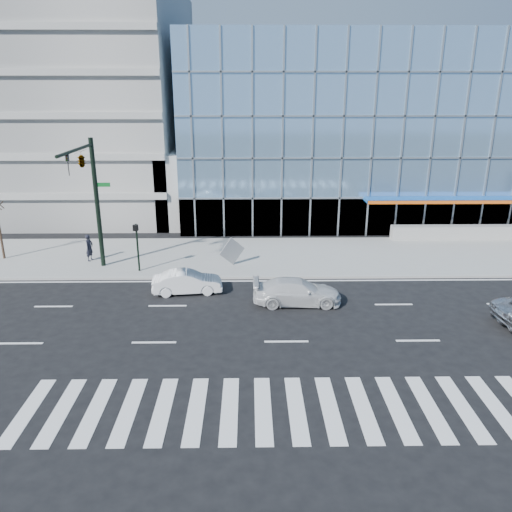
# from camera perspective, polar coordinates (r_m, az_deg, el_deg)

# --- Properties ---
(ground) EXTENTS (160.00, 160.00, 0.00)m
(ground) POSITION_cam_1_polar(r_m,az_deg,el_deg) (26.57, 2.87, -5.63)
(ground) COLOR black
(ground) RESTS_ON ground
(sidewalk) EXTENTS (120.00, 8.00, 0.15)m
(sidewalk) POSITION_cam_1_polar(r_m,az_deg,el_deg) (33.98, 2.04, 0.04)
(sidewalk) COLOR gray
(sidewalk) RESTS_ON ground
(theatre_building) EXTENTS (42.00, 26.00, 15.00)m
(theatre_building) POSITION_cam_1_polar(r_m,az_deg,el_deg) (52.66, 17.02, 14.16)
(theatre_building) COLOR #7FABD4
(theatre_building) RESTS_ON ground
(parking_garage) EXTENTS (24.00, 24.00, 20.00)m
(parking_garage) POSITION_cam_1_polar(r_m,az_deg,el_deg) (53.41, -21.83, 16.41)
(parking_garage) COLOR gray
(parking_garage) RESTS_ON ground
(ramp_block) EXTENTS (6.00, 8.00, 6.00)m
(ramp_block) POSITION_cam_1_polar(r_m,az_deg,el_deg) (43.12, -6.64, 7.95)
(ramp_block) COLOR gray
(ramp_block) RESTS_ON ground
(tower_backdrop) EXTENTS (14.00, 14.00, 48.00)m
(tower_backdrop) POSITION_cam_1_polar(r_m,az_deg,el_deg) (99.19, -19.33, 25.30)
(tower_backdrop) COLOR gray
(tower_backdrop) RESTS_ON ground
(traffic_signal) EXTENTS (1.14, 5.74, 8.00)m
(traffic_signal) POSITION_cam_1_polar(r_m,az_deg,el_deg) (30.58, -18.80, 8.73)
(traffic_signal) COLOR black
(traffic_signal) RESTS_ON sidewalk
(ped_signal_post) EXTENTS (0.30, 0.33, 3.00)m
(ped_signal_post) POSITION_cam_1_polar(r_m,az_deg,el_deg) (31.16, -13.46, 1.77)
(ped_signal_post) COLOR black
(ped_signal_post) RESTS_ON sidewalk
(white_suv) EXTENTS (4.69, 1.94, 1.36)m
(white_suv) POSITION_cam_1_polar(r_m,az_deg,el_deg) (26.57, 4.71, -4.08)
(white_suv) COLOR silver
(white_suv) RESTS_ON ground
(white_sedan) EXTENTS (3.99, 1.77, 1.27)m
(white_sedan) POSITION_cam_1_polar(r_m,az_deg,el_deg) (28.14, -7.86, -2.96)
(white_sedan) COLOR white
(white_sedan) RESTS_ON ground
(pedestrian) EXTENTS (0.58, 0.73, 1.77)m
(pedestrian) POSITION_cam_1_polar(r_m,az_deg,el_deg) (34.30, -18.51, 0.92)
(pedestrian) COLOR black
(pedestrian) RESTS_ON sidewalk
(tilted_panel) EXTENTS (1.61, 0.99, 1.84)m
(tilted_panel) POSITION_cam_1_polar(r_m,az_deg,el_deg) (31.73, -2.75, 0.55)
(tilted_panel) COLOR #979797
(tilted_panel) RESTS_ON sidewalk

